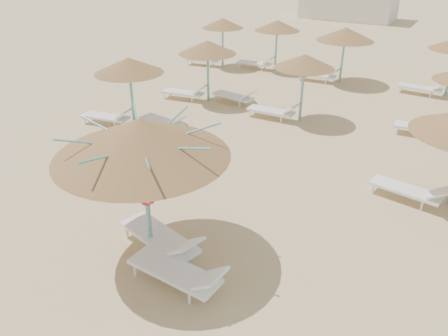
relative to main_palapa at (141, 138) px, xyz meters
The scene contains 6 objects.
ground 2.91m from the main_palapa, 35.15° to the left, with size 120.00×120.00×0.00m, color tan.
main_palapa is the anchor object (origin of this frame).
lounger_main_a 2.48m from the main_palapa, 18.00° to the left, with size 2.44×1.27×0.85m.
lounger_main_b 2.86m from the main_palapa, 26.59° to the right, with size 2.25×0.80×0.80m.
palapa_field 10.62m from the main_palapa, 78.35° to the left, with size 21.25×13.99×2.72m.
service_hut 35.73m from the main_palapa, 99.06° to the left, with size 8.40×4.40×3.25m.
Camera 1 is at (5.15, -6.43, 6.45)m, focal length 35.00 mm.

